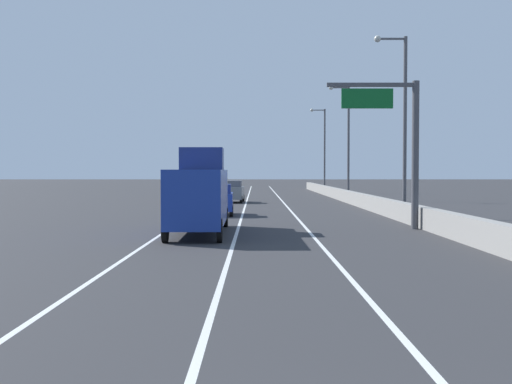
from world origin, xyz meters
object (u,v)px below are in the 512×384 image
at_px(car_blue_2, 217,200).
at_px(lamp_post_right_third, 344,135).
at_px(car_red_1, 200,192).
at_px(car_gray_0, 231,192).
at_px(box_truck, 198,194).
at_px(overhead_sign_gantry, 399,136).
at_px(lamp_post_right_fourth, 321,145).
at_px(lamp_post_right_second, 400,115).

bearing_deg(car_blue_2, lamp_post_right_third, 62.32).
bearing_deg(car_red_1, car_gray_0, -30.26).
distance_m(lamp_post_right_third, box_truck, 36.87).
xyz_separation_m(lamp_post_right_third, car_blue_2, (-11.63, -22.18, -5.55)).
height_order(overhead_sign_gantry, lamp_post_right_third, lamp_post_right_third).
bearing_deg(car_gray_0, lamp_post_right_fourth, 68.19).
bearing_deg(car_red_1, lamp_post_right_third, 12.61).
relative_size(car_red_1, car_blue_2, 0.96).
height_order(lamp_post_right_second, lamp_post_right_third, same).
bearing_deg(box_truck, car_blue_2, 89.02).
xyz_separation_m(lamp_post_right_second, car_red_1, (-14.56, 20.45, -5.61)).
relative_size(overhead_sign_gantry, lamp_post_right_second, 0.64).
height_order(lamp_post_right_third, lamp_post_right_fourth, same).
bearing_deg(box_truck, car_red_1, 94.62).
bearing_deg(car_blue_2, lamp_post_right_second, -7.17).
bearing_deg(box_truck, lamp_post_right_fourth, 78.38).
distance_m(lamp_post_right_fourth, car_red_1, 31.07).
bearing_deg(car_blue_2, car_red_1, 98.24).
bearing_deg(box_truck, lamp_post_right_third, 71.10).
relative_size(lamp_post_right_third, car_blue_2, 2.77).
relative_size(car_gray_0, car_red_1, 1.06).
relative_size(lamp_post_right_second, box_truck, 1.31).
xyz_separation_m(lamp_post_right_fourth, box_truck, (-11.99, -58.27, -4.71)).
height_order(lamp_post_right_second, box_truck, lamp_post_right_second).
relative_size(lamp_post_right_third, lamp_post_right_fourth, 1.00).
bearing_deg(overhead_sign_gantry, lamp_post_right_third, 86.75).
height_order(lamp_post_right_second, car_blue_2, lamp_post_right_second).
height_order(lamp_post_right_fourth, car_blue_2, lamp_post_right_fourth).
height_order(car_gray_0, car_red_1, car_gray_0).
xyz_separation_m(lamp_post_right_second, box_truck, (-12.02, -10.93, -4.71)).
xyz_separation_m(lamp_post_right_second, car_gray_0, (-11.51, 18.67, -5.56)).
xyz_separation_m(overhead_sign_gantry, lamp_post_right_third, (1.84, 32.38, 1.86)).
bearing_deg(lamp_post_right_fourth, overhead_sign_gantry, -92.02).
bearing_deg(lamp_post_right_fourth, car_blue_2, -104.40).
relative_size(lamp_post_right_fourth, box_truck, 1.31).
bearing_deg(overhead_sign_gantry, car_red_1, 113.27).
xyz_separation_m(car_blue_2, box_truck, (-0.21, -12.42, 0.84)).
bearing_deg(box_truck, car_gray_0, 89.00).
bearing_deg(car_red_1, lamp_post_right_fourth, 61.63).
relative_size(overhead_sign_gantry, car_red_1, 1.86).
bearing_deg(lamp_post_right_third, car_gray_0, -156.20).
bearing_deg(lamp_post_right_fourth, box_truck, -101.62).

